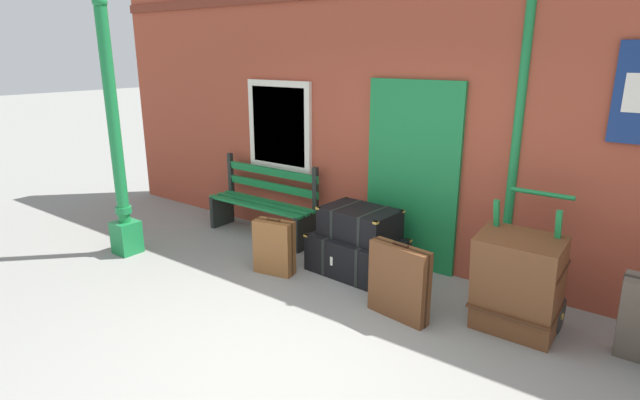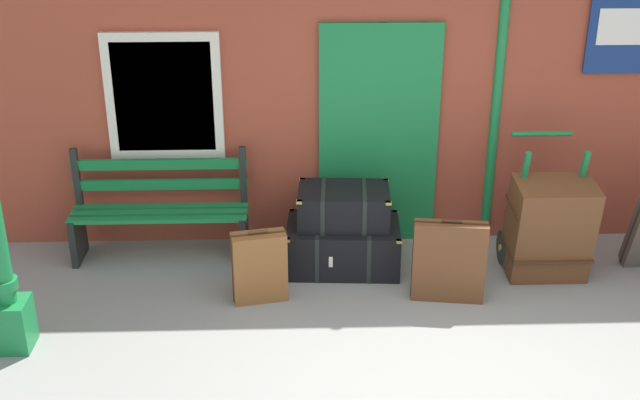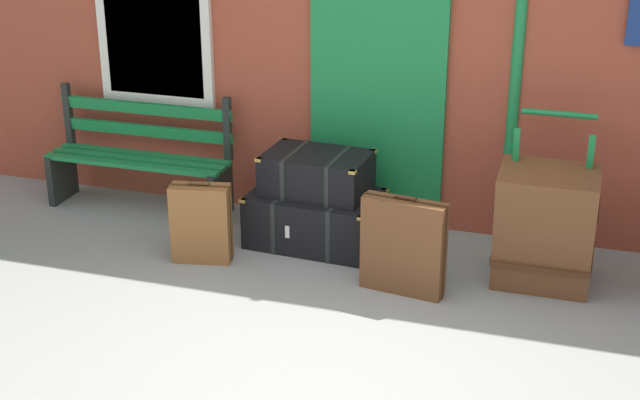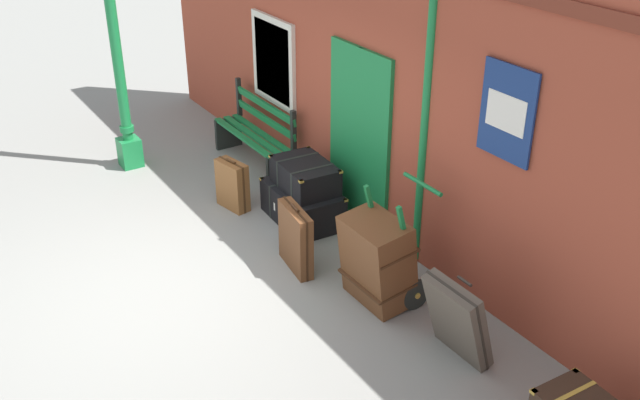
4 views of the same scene
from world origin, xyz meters
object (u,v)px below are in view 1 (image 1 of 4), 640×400
Objects in this scene: steamer_trunk_base at (357,255)px; suitcase_beige at (399,282)px; porters_trolley at (521,297)px; large_brown_trunk at (517,284)px; suitcase_olive at (274,247)px; lamp_post at (118,163)px; steamer_trunk_middle at (360,223)px; platform_bench at (264,203)px.

steamer_trunk_base is 1.41× the size of suitcase_beige.
porters_trolley is at bearing -1.71° from steamer_trunk_base.
large_brown_trunk reaches higher than suitcase_olive.
lamp_post reaches higher than suitcase_olive.
steamer_trunk_base is at bearing 172.57° from large_brown_trunk.
lamp_post is 3.53× the size of steamer_trunk_middle.
suitcase_olive is at bearing -142.78° from steamer_trunk_base.
steamer_trunk_base is at bearing 25.00° from lamp_post.
large_brown_trunk reaches higher than steamer_trunk_middle.
porters_trolley is 1.82× the size of suitcase_olive.
platform_bench reaches higher than steamer_trunk_middle.
platform_bench is at bearing 171.68° from steamer_trunk_middle.
suitcase_olive is at bearing 178.36° from suitcase_beige.
large_brown_trunk is (4.35, 0.97, -0.67)m from lamp_post.
suitcase_olive is (1.84, 0.65, -0.82)m from lamp_post.
porters_trolley reaches higher than suitcase_olive.
lamp_post is 2.12m from suitcase_olive.
steamer_trunk_base is at bearing 37.22° from suitcase_olive.
platform_bench is 2.47× the size of suitcase_olive.
large_brown_trunk is at bearing -7.43° from steamer_trunk_base.
lamp_post is 1.87m from platform_bench.
suitcase_beige is (2.50, -0.88, -0.09)m from platform_bench.
platform_bench is 3.48m from large_brown_trunk.
lamp_post reaches higher than porters_trolley.
suitcase_olive is (-1.57, 0.04, -0.05)m from suitcase_beige.
lamp_post is at bearing -165.24° from porters_trolley.
steamer_trunk_base is 1.81m from large_brown_trunk.
platform_bench is at bearing 138.20° from suitcase_olive.
suitcase_olive is at bearing -172.70° from large_brown_trunk.
lamp_post is at bearing -154.38° from steamer_trunk_middle.
suitcase_olive is (-0.73, -0.59, -0.28)m from steamer_trunk_middle.
suitcase_beige is at bearing -1.64° from suitcase_olive.
porters_trolley is at bearing 90.00° from large_brown_trunk.
lamp_post is 2.84× the size of steamer_trunk_base.
lamp_post is at bearing -121.66° from platform_bench.
porters_trolley is 0.26m from large_brown_trunk.
lamp_post reaches higher than large_brown_trunk.
large_brown_trunk is (1.78, -0.27, -0.12)m from steamer_trunk_middle.
suitcase_olive is (-2.51, -0.32, -0.16)m from large_brown_trunk.
steamer_trunk_middle is (1.67, -0.24, 0.14)m from platform_bench.
steamer_trunk_base is 1.78m from porters_trolley.
large_brown_trunk is at bearing 7.30° from suitcase_olive.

